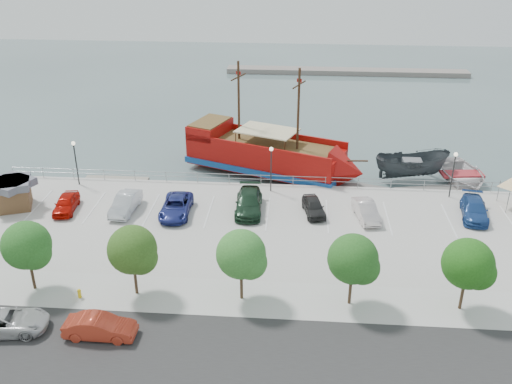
{
  "coord_description": "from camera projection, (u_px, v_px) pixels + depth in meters",
  "views": [
    {
      "loc": [
        2.36,
        -40.51,
        22.5
      ],
      "look_at": [
        -1.0,
        2.0,
        2.0
      ],
      "focal_mm": 40.0,
      "sensor_mm": 36.0,
      "label": 1
    }
  ],
  "objects": [
    {
      "name": "street_sedan",
      "position": [
        100.0,
        327.0,
        33.68
      ],
      "size": [
        4.3,
        1.54,
        1.41
      ],
      "primitive_type": "imported",
      "rotation": [
        0.0,
        0.0,
        1.56
      ],
      "color": "#AF321E",
      "rests_on": "street"
    },
    {
      "name": "fire_hydrant",
      "position": [
        79.0,
        293.0,
        37.27
      ],
      "size": [
        0.24,
        0.24,
        0.69
      ],
      "rotation": [
        0.0,
        0.0,
        0.4
      ],
      "color": "yellow",
      "rests_on": "sidewalk"
    },
    {
      "name": "patrol_boat",
      "position": [
        411.0,
        168.0,
        55.96
      ],
      "size": [
        7.65,
        3.76,
        2.84
      ],
      "primitive_type": "imported",
      "rotation": [
        0.0,
        0.0,
        1.71
      ],
      "color": "#394044",
      "rests_on": "ground"
    },
    {
      "name": "parked_car_f",
      "position": [
        366.0,
        211.0,
        47.11
      ],
      "size": [
        2.22,
        4.41,
        1.39
      ],
      "primitive_type": "imported",
      "rotation": [
        0.0,
        0.0,
        0.19
      ],
      "color": "silver",
      "rests_on": "land_slab"
    },
    {
      "name": "pirate_ship",
      "position": [
        277.0,
        157.0,
        56.93
      ],
      "size": [
        18.72,
        11.32,
        11.66
      ],
      "rotation": [
        0.0,
        0.0,
        -0.38
      ],
      "color": "#9D0D0A",
      "rests_on": "ground"
    },
    {
      "name": "ground",
      "position": [
        266.0,
        236.0,
        46.75
      ],
      "size": [
        160.0,
        160.0,
        0.0
      ],
      "primitive_type": "plane",
      "color": "#465759"
    },
    {
      "name": "tree_e",
      "position": [
        355.0,
        261.0,
        35.4
      ],
      "size": [
        3.3,
        3.2,
        5.0
      ],
      "color": "#473321",
      "rests_on": "sidewalk"
    },
    {
      "name": "dock_west",
      "position": [
        116.0,
        181.0,
        56.03
      ],
      "size": [
        6.31,
        1.81,
        0.36
      ],
      "primitive_type": "cube",
      "rotation": [
        0.0,
        0.0,
        -0.0
      ],
      "color": "gray",
      "rests_on": "ground"
    },
    {
      "name": "sidewalk",
      "position": [
        257.0,
        299.0,
        37.32
      ],
      "size": [
        100.0,
        4.0,
        0.05
      ],
      "primitive_type": "cube",
      "color": "#B2B1AE",
      "rests_on": "land_slab"
    },
    {
      "name": "far_shore",
      "position": [
        346.0,
        72.0,
        95.28
      ],
      "size": [
        40.0,
        3.0,
        0.8
      ],
      "primitive_type": "cube",
      "color": "gray",
      "rests_on": "ground"
    },
    {
      "name": "parked_car_h",
      "position": [
        474.0,
        209.0,
        47.3
      ],
      "size": [
        2.72,
        5.17,
        1.43
      ],
      "primitive_type": "imported",
      "rotation": [
        0.0,
        0.0,
        -0.15
      ],
      "color": "navy",
      "rests_on": "land_slab"
    },
    {
      "name": "parked_car_a",
      "position": [
        66.0,
        203.0,
        48.35
      ],
      "size": [
        2.06,
        4.2,
        1.38
      ],
      "primitive_type": "imported",
      "rotation": [
        0.0,
        0.0,
        0.11
      ],
      "color": "#B40D03",
      "rests_on": "land_slab"
    },
    {
      "name": "shed",
      "position": [
        13.0,
        193.0,
        48.63
      ],
      "size": [
        3.99,
        3.99,
        2.54
      ],
      "rotation": [
        0.0,
        0.0,
        0.37
      ],
      "color": "brown",
      "rests_on": "land_slab"
    },
    {
      "name": "street_van",
      "position": [
        6.0,
        322.0,
        34.15
      ],
      "size": [
        5.23,
        2.95,
        1.38
      ],
      "primitive_type": "imported",
      "rotation": [
        0.0,
        0.0,
        1.71
      ],
      "color": "#B4B4B4",
      "rests_on": "street"
    },
    {
      "name": "street",
      "position": [
        248.0,
        363.0,
        31.93
      ],
      "size": [
        100.0,
        8.0,
        0.04
      ],
      "primitive_type": "cube",
      "color": "#2A2929",
      "rests_on": "land_slab"
    },
    {
      "name": "tree_b",
      "position": [
        28.0,
        247.0,
        36.89
      ],
      "size": [
        3.3,
        3.2,
        5.0
      ],
      "color": "#473321",
      "rests_on": "sidewalk"
    },
    {
      "name": "lamp_post_mid",
      "position": [
        271.0,
        161.0,
        50.88
      ],
      "size": [
        0.36,
        0.36,
        4.28
      ],
      "color": "black",
      "rests_on": "land_slab"
    },
    {
      "name": "dock_mid",
      "position": [
        358.0,
        189.0,
        54.34
      ],
      "size": [
        7.7,
        4.43,
        0.42
      ],
      "primitive_type": "cube",
      "rotation": [
        0.0,
        0.0,
        -0.33
      ],
      "color": "slate",
      "rests_on": "ground"
    },
    {
      "name": "tree_d",
      "position": [
        243.0,
        256.0,
        35.89
      ],
      "size": [
        3.3,
        3.2,
        5.0
      ],
      "color": "#473321",
      "rests_on": "sidewalk"
    },
    {
      "name": "parked_car_e",
      "position": [
        314.0,
        206.0,
        47.88
      ],
      "size": [
        2.29,
        4.11,
        1.32
      ],
      "primitive_type": "imported",
      "rotation": [
        0.0,
        0.0,
        0.2
      ],
      "color": "black",
      "rests_on": "land_slab"
    },
    {
      "name": "seawall_railing",
      "position": [
        272.0,
        180.0,
        53.09
      ],
      "size": [
        50.0,
        0.06,
        1.0
      ],
      "color": "gray",
      "rests_on": "land_slab"
    },
    {
      "name": "dock_east",
      "position": [
        433.0,
        192.0,
        53.85
      ],
      "size": [
        7.22,
        3.39,
        0.4
      ],
      "primitive_type": "cube",
      "rotation": [
        0.0,
        0.0,
        0.21
      ],
      "color": "slate",
      "rests_on": "ground"
    },
    {
      "name": "parked_car_d",
      "position": [
        249.0,
        202.0,
        48.27
      ],
      "size": [
        2.41,
        5.51,
        1.58
      ],
      "primitive_type": "imported",
      "rotation": [
        0.0,
        0.0,
        0.04
      ],
      "color": "#193421",
      "rests_on": "land_slab"
    },
    {
      "name": "tree_c",
      "position": [
        134.0,
        252.0,
        36.39
      ],
      "size": [
        3.3,
        3.2,
        5.0
      ],
      "color": "#473321",
      "rests_on": "sidewalk"
    },
    {
      "name": "tree_f",
      "position": [
        470.0,
        266.0,
        34.9
      ],
      "size": [
        3.3,
        3.2,
        5.0
      ],
      "color": "#473321",
      "rests_on": "sidewalk"
    },
    {
      "name": "lamp_post_right",
      "position": [
        454.0,
        167.0,
        49.74
      ],
      "size": [
        0.36,
        0.36,
        4.28
      ],
      "color": "black",
      "rests_on": "land_slab"
    },
    {
      "name": "speedboat",
      "position": [
        462.0,
        177.0,
        55.44
      ],
      "size": [
        6.4,
        8.35,
        1.61
      ],
      "primitive_type": "imported",
      "rotation": [
        0.0,
        0.0,
        0.11
      ],
      "color": "silver",
      "rests_on": "ground"
    },
    {
      "name": "parked_car_b",
      "position": [
        125.0,
        203.0,
        48.18
      ],
      "size": [
        1.86,
        4.65,
        1.5
      ],
      "primitive_type": "imported",
      "rotation": [
        0.0,
        0.0,
        -0.06
      ],
      "color": "silver",
      "rests_on": "land_slab"
    },
    {
      "name": "lamp_post_left",
      "position": [
        75.0,
        155.0,
        52.16
      ],
      "size": [
        0.36,
        0.36,
        4.28
      ],
      "color": "black",
      "rests_on": "land_slab"
    },
    {
      "name": "parked_car_c",
      "position": [
        176.0,
        207.0,
        47.75
      ],
      "size": [
        2.5,
        5.16,
        1.41
      ],
      "primitive_type": "imported",
      "rotation": [
        0.0,
        0.0,
        0.03
      ],
      "color": "navy",
      "rests_on": "land_slab"
    }
  ]
}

